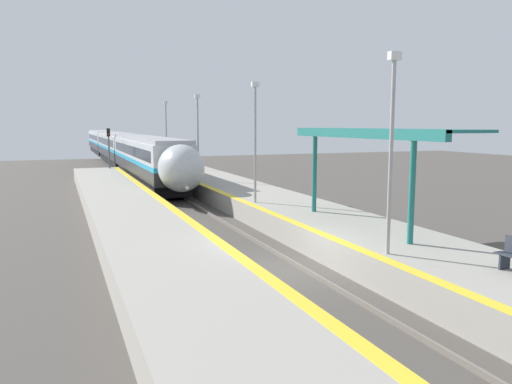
{
  "coord_description": "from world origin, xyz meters",
  "views": [
    {
      "loc": [
        -6.66,
        -14.66,
        4.82
      ],
      "look_at": [
        0.59,
        3.65,
        2.16
      ],
      "focal_mm": 35.0,
      "sensor_mm": 36.0,
      "label": 1
    }
  ],
  "objects_px": {
    "railway_signal": "(109,148)",
    "lamppost_farthest": "(166,130)",
    "train": "(118,147)",
    "lamppost_near": "(391,142)",
    "lamppost_far": "(198,132)",
    "lamppost_mid": "(255,135)"
  },
  "relations": [
    {
      "from": "lamppost_farthest",
      "to": "lamppost_near",
      "type": "bearing_deg",
      "value": -90.0
    },
    {
      "from": "railway_signal",
      "to": "lamppost_farthest",
      "type": "distance_m",
      "value": 5.26
    },
    {
      "from": "train",
      "to": "lamppost_farthest",
      "type": "height_order",
      "value": "lamppost_farthest"
    },
    {
      "from": "railway_signal",
      "to": "lamppost_mid",
      "type": "bearing_deg",
      "value": -78.01
    },
    {
      "from": "train",
      "to": "lamppost_farthest",
      "type": "relative_size",
      "value": 11.83
    },
    {
      "from": "lamppost_far",
      "to": "railway_signal",
      "type": "bearing_deg",
      "value": 111.92
    },
    {
      "from": "railway_signal",
      "to": "lamppost_mid",
      "type": "height_order",
      "value": "lamppost_mid"
    },
    {
      "from": "train",
      "to": "lamppost_far",
      "type": "distance_m",
      "value": 28.35
    },
    {
      "from": "train",
      "to": "lamppost_near",
      "type": "xyz_separation_m",
      "value": [
        2.34,
        -49.76,
        2.12
      ]
    },
    {
      "from": "lamppost_mid",
      "to": "lamppost_farthest",
      "type": "relative_size",
      "value": 1.0
    },
    {
      "from": "railway_signal",
      "to": "lamppost_far",
      "type": "relative_size",
      "value": 0.77
    },
    {
      "from": "lamppost_near",
      "to": "railway_signal",
      "type": "bearing_deg",
      "value": 98.21
    },
    {
      "from": "lamppost_far",
      "to": "train",
      "type": "bearing_deg",
      "value": 94.75
    },
    {
      "from": "lamppost_far",
      "to": "lamppost_farthest",
      "type": "height_order",
      "value": "same"
    },
    {
      "from": "lamppost_near",
      "to": "lamppost_farthest",
      "type": "relative_size",
      "value": 1.0
    },
    {
      "from": "train",
      "to": "railway_signal",
      "type": "distance_m",
      "value": 16.32
    },
    {
      "from": "lamppost_far",
      "to": "lamppost_farthest",
      "type": "bearing_deg",
      "value": 90.0
    },
    {
      "from": "lamppost_near",
      "to": "lamppost_farthest",
      "type": "bearing_deg",
      "value": 90.0
    },
    {
      "from": "lamppost_near",
      "to": "lamppost_farthest",
      "type": "height_order",
      "value": "same"
    },
    {
      "from": "lamppost_near",
      "to": "lamppost_mid",
      "type": "distance_m",
      "value": 10.79
    },
    {
      "from": "railway_signal",
      "to": "lamppost_far",
      "type": "height_order",
      "value": "lamppost_far"
    },
    {
      "from": "railway_signal",
      "to": "lamppost_farthest",
      "type": "relative_size",
      "value": 0.77
    }
  ]
}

